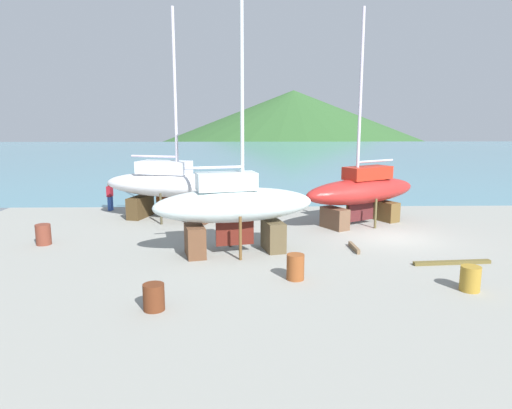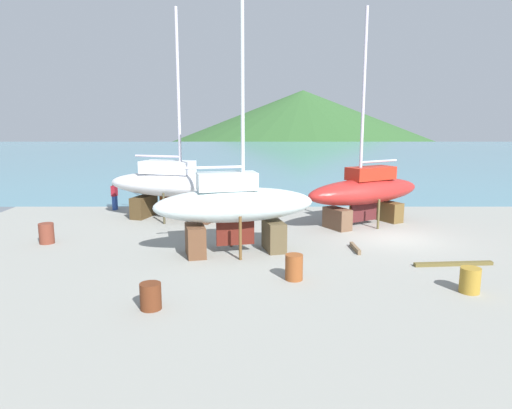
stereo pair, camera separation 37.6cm
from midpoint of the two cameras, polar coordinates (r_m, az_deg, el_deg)
ground_plane at (r=20.00m, az=18.70°, el=-5.64°), size 42.22×42.22×0.00m
sea_water at (r=68.73m, az=5.16°, el=6.02°), size 168.87×80.07×0.01m
headland_hill at (r=184.30m, az=5.48°, el=8.84°), size 165.18×165.18×31.84m
sailboat_large_starboard at (r=25.30m, az=-9.87°, el=2.38°), size 7.95×4.40×10.87m
sailboat_mid_port at (r=24.22m, az=13.42°, el=1.58°), size 6.99×5.13×10.57m
sailboat_small_center at (r=18.54m, az=-2.33°, el=-0.21°), size 6.71×3.26×10.45m
worker at (r=28.76m, az=-16.87°, el=1.06°), size 0.30×0.47×1.67m
barrel_ochre at (r=22.14m, az=-24.12°, el=-3.28°), size 0.78×0.78×0.89m
barrel_by_slipway at (r=15.87m, az=5.11°, el=-7.66°), size 0.76×0.76×0.88m
barrel_rust_near at (r=13.80m, az=-12.27°, el=-10.96°), size 0.63×0.63×0.77m
barrel_tar_black at (r=16.24m, az=25.12°, el=-8.37°), size 0.77×0.77×0.80m
timber_long_fore at (r=18.93m, az=23.33°, el=-6.67°), size 2.99×0.46×0.13m
timber_plank_far at (r=19.74m, az=12.35°, el=-5.24°), size 0.19×1.38×0.19m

